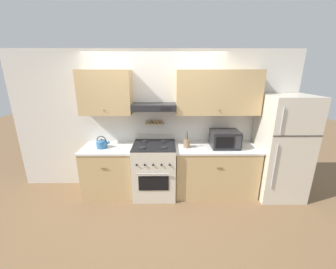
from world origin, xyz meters
TOP-DOWN VIEW (x-y plane):
  - ground_plane at (0.00, 0.00)m, footprint 16.00×16.00m
  - wall_back at (0.13, 0.62)m, footprint 5.20×0.46m
  - counter_left at (-0.82, 0.34)m, footprint 0.90×0.67m
  - counter_right at (1.10, 0.34)m, footprint 1.46×0.67m
  - stove_range at (0.00, 0.30)m, footprint 0.74×0.73m
  - refrigerator at (2.23, 0.27)m, footprint 0.77×0.77m
  - tea_kettle at (-0.91, 0.31)m, footprint 0.24×0.18m
  - microwave at (1.24, 0.33)m, footprint 0.48×0.40m
  - utensil_crock at (0.57, 0.31)m, footprint 0.12×0.12m

SIDE VIEW (x-z plane):
  - ground_plane at x=0.00m, z-range 0.00..0.00m
  - counter_right at x=1.10m, z-range 0.00..0.90m
  - counter_left at x=-0.82m, z-range 0.00..0.90m
  - stove_range at x=0.00m, z-range -0.04..1.00m
  - refrigerator at x=2.23m, z-range 0.00..1.81m
  - tea_kettle at x=-0.91m, z-range 0.87..1.08m
  - utensil_crock at x=0.57m, z-range 0.83..1.13m
  - microwave at x=1.24m, z-range 0.90..1.20m
  - wall_back at x=0.13m, z-range 0.20..2.75m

